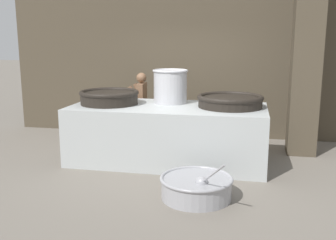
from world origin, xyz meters
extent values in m
plane|color=slate|center=(0.00, 0.00, 0.00)|extent=(60.00, 60.00, 0.00)
cube|color=#4C4233|center=(0.00, 2.11, 2.20)|extent=(8.14, 0.24, 4.39)
cube|color=#4C4233|center=(2.39, 1.01, 2.20)|extent=(0.52, 0.52, 4.39)
cube|color=#B2B7B7|center=(0.00, 0.00, 0.50)|extent=(3.40, 1.52, 1.00)
cylinder|color=black|center=(-1.08, 0.00, 1.10)|extent=(1.02, 1.02, 0.21)
torus|color=black|center=(-1.08, 0.00, 1.21)|extent=(1.06, 1.06, 0.08)
cylinder|color=black|center=(1.07, 0.11, 1.09)|extent=(1.09, 1.09, 0.17)
torus|color=black|center=(1.07, 0.11, 1.17)|extent=(1.13, 1.13, 0.09)
cylinder|color=#B7B7BC|center=(-0.03, 0.34, 1.30)|extent=(0.60, 0.60, 0.59)
torus|color=#B7B7BC|center=(-0.03, 0.34, 1.59)|extent=(0.65, 0.65, 0.04)
cylinder|color=brown|center=(-0.79, 1.05, 0.36)|extent=(0.11, 0.11, 0.73)
cylinder|color=brown|center=(-0.79, 1.21, 0.36)|extent=(0.11, 0.11, 0.73)
cube|color=#4C663F|center=(-0.79, 1.13, 0.51)|extent=(0.18, 0.23, 0.47)
cube|color=brown|center=(-0.79, 1.13, 0.99)|extent=(0.17, 0.45, 0.54)
cylinder|color=brown|center=(-0.87, 0.90, 0.99)|extent=(0.30, 0.10, 0.49)
cylinder|color=brown|center=(-0.89, 1.34, 0.99)|extent=(0.30, 0.10, 0.49)
sphere|color=brown|center=(-0.79, 1.13, 1.37)|extent=(0.20, 0.20, 0.20)
cylinder|color=#9E9EA3|center=(0.72, -1.57, 0.14)|extent=(0.96, 0.96, 0.28)
torus|color=#9E9EA3|center=(0.72, -1.57, 0.28)|extent=(1.01, 1.01, 0.05)
cylinder|color=orange|center=(0.72, -1.57, 0.20)|extent=(0.84, 0.84, 0.07)
cylinder|color=orange|center=(0.94, -1.71, 0.25)|extent=(0.05, 0.03, 0.03)
cylinder|color=orange|center=(0.89, -1.64, 0.25)|extent=(0.06, 0.05, 0.03)
cylinder|color=orange|center=(0.87, -1.52, 0.26)|extent=(0.06, 0.06, 0.04)
cylinder|color=orange|center=(0.97, -1.46, 0.26)|extent=(0.05, 0.04, 0.03)
cylinder|color=orange|center=(0.76, -1.79, 0.26)|extent=(0.04, 0.04, 0.03)
cylinder|color=orange|center=(0.74, -1.49, 0.26)|extent=(0.05, 0.04, 0.04)
cylinder|color=orange|center=(0.73, -1.57, 0.25)|extent=(0.05, 0.03, 0.03)
cylinder|color=orange|center=(0.67, -1.54, 0.26)|extent=(0.05, 0.05, 0.03)
cylinder|color=orange|center=(0.69, -1.70, 0.26)|extent=(0.06, 0.06, 0.03)
cylinder|color=orange|center=(0.54, -1.64, 0.25)|extent=(0.05, 0.04, 0.02)
cylinder|color=orange|center=(0.52, -1.71, 0.26)|extent=(0.06, 0.05, 0.03)
cylinder|color=orange|center=(0.86, -1.58, 0.26)|extent=(0.05, 0.04, 0.03)
sphere|color=#9E9EA3|center=(0.81, -1.71, 0.28)|extent=(0.17, 0.17, 0.17)
cylinder|color=#9E9EA3|center=(0.97, -1.98, 0.50)|extent=(0.36, 0.56, 0.46)
camera|label=1|loc=(1.37, -6.63, 2.16)|focal=42.00mm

